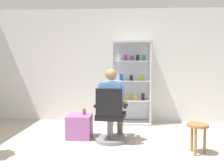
{
  "coord_description": "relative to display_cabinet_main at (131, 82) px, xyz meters",
  "views": [
    {
      "loc": [
        0.23,
        -2.72,
        1.32
      ],
      "look_at": [
        0.0,
        1.66,
        1.0
      ],
      "focal_mm": 37.64,
      "sensor_mm": 36.0,
      "label": 1
    }
  ],
  "objects": [
    {
      "name": "office_chair",
      "position": [
        -0.4,
        -1.46,
        -0.57
      ],
      "size": [
        0.59,
        0.56,
        0.96
      ],
      "color": "slate",
      "rests_on": "ground"
    },
    {
      "name": "seated_shopkeeper",
      "position": [
        -0.38,
        -1.3,
        -0.25
      ],
      "size": [
        0.52,
        0.6,
        1.29
      ],
      "color": "slate",
      "rests_on": "ground"
    },
    {
      "name": "display_cabinet_main",
      "position": [
        0.0,
        0.0,
        0.0
      ],
      "size": [
        0.9,
        0.45,
        1.9
      ],
      "color": "#B7B7BC",
      "rests_on": "ground"
    },
    {
      "name": "wooden_stool",
      "position": [
        0.95,
        -1.92,
        -0.6
      ],
      "size": [
        0.32,
        0.32,
        0.46
      ],
      "color": "olive",
      "rests_on": "ground"
    },
    {
      "name": "back_wall",
      "position": [
        -0.4,
        0.24,
        0.38
      ],
      "size": [
        6.0,
        0.1,
        2.7
      ],
      "primitive_type": "cube",
      "color": "silver",
      "rests_on": "ground"
    },
    {
      "name": "tea_glass",
      "position": [
        -0.92,
        -1.17,
        -0.48
      ],
      "size": [
        0.06,
        0.06,
        0.11
      ],
      "primitive_type": "cylinder",
      "color": "brown",
      "rests_on": "storage_crate"
    },
    {
      "name": "storage_crate",
      "position": [
        -1.0,
        -1.22,
        -0.75
      ],
      "size": [
        0.44,
        0.45,
        0.43
      ],
      "primitive_type": "cube",
      "color": "#9E599E",
      "rests_on": "ground"
    }
  ]
}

